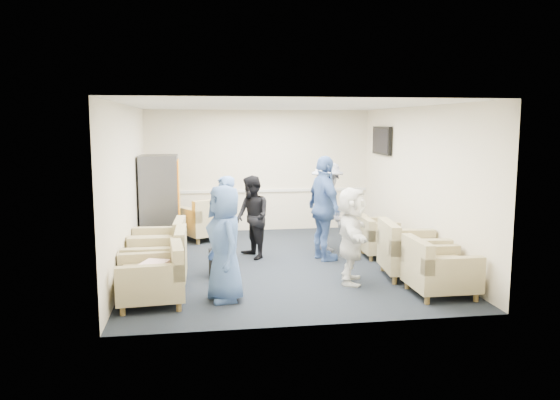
{
  "coord_description": "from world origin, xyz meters",
  "views": [
    {
      "loc": [
        -1.37,
        -9.14,
        2.4
      ],
      "look_at": [
        0.05,
        0.2,
        1.07
      ],
      "focal_mm": 35.0,
      "sensor_mm": 36.0,
      "label": 1
    }
  ],
  "objects": [
    {
      "name": "back_wall",
      "position": [
        0.0,
        3.0,
        1.35
      ],
      "size": [
        5.0,
        0.02,
        2.7
      ],
      "primitive_type": "cube",
      "color": "beige",
      "rests_on": "floor"
    },
    {
      "name": "armchair_right_midfar",
      "position": [
        1.89,
        0.17,
        0.31
      ],
      "size": [
        0.79,
        0.79,
        0.61
      ],
      "rotation": [
        0.0,
        0.0,
        1.54
      ],
      "color": "#998B62",
      "rests_on": "floor"
    },
    {
      "name": "armchair_left_near",
      "position": [
        -1.96,
        -1.93,
        0.34
      ],
      "size": [
        0.93,
        0.93,
        0.69
      ],
      "rotation": [
        0.0,
        0.0,
        -1.49
      ],
      "color": "#998B62",
      "rests_on": "floor"
    },
    {
      "name": "floor",
      "position": [
        0.0,
        0.0,
        0.0
      ],
      "size": [
        6.0,
        6.0,
        0.0
      ],
      "primitive_type": "plane",
      "color": "black",
      "rests_on": "ground"
    },
    {
      "name": "armchair_left_far",
      "position": [
        -1.99,
        -0.17,
        0.36
      ],
      "size": [
        0.93,
        0.93,
        0.71
      ],
      "rotation": [
        0.0,
        0.0,
        -1.62
      ],
      "color": "#998B62",
      "rests_on": "floor"
    },
    {
      "name": "armchair_right_far",
      "position": [
        1.91,
        0.77,
        0.31
      ],
      "size": [
        0.81,
        0.81,
        0.61
      ],
      "rotation": [
        0.0,
        0.0,
        1.62
      ],
      "color": "#998B62",
      "rests_on": "floor"
    },
    {
      "name": "ceiling",
      "position": [
        0.0,
        0.0,
        2.7
      ],
      "size": [
        6.0,
        6.0,
        0.0
      ],
      "primitive_type": "plane",
      "rotation": [
        3.14,
        0.0,
        0.0
      ],
      "color": "silver",
      "rests_on": "back_wall"
    },
    {
      "name": "chair_rail",
      "position": [
        0.0,
        2.98,
        0.9
      ],
      "size": [
        4.98,
        0.04,
        0.06
      ],
      "primitive_type": "cube",
      "color": "silver",
      "rests_on": "back_wall"
    },
    {
      "name": "person_mid_left",
      "position": [
        -0.96,
        -0.48,
        0.79
      ],
      "size": [
        0.41,
        0.6,
        1.57
      ],
      "primitive_type": "imported",
      "rotation": [
        0.0,
        0.0,
        -1.51
      ],
      "color": "#41609D",
      "rests_on": "floor"
    },
    {
      "name": "armchair_left_mid",
      "position": [
        -1.95,
        -1.05,
        0.36
      ],
      "size": [
        0.91,
        0.91,
        0.72
      ],
      "rotation": [
        0.0,
        0.0,
        -1.58
      ],
      "color": "#998B62",
      "rests_on": "floor"
    },
    {
      "name": "person_back_right",
      "position": [
        1.05,
        0.8,
        0.85
      ],
      "size": [
        0.79,
        1.18,
        1.7
      ],
      "primitive_type": "imported",
      "rotation": [
        0.0,
        0.0,
        1.72
      ],
      "color": "beige",
      "rests_on": "floor"
    },
    {
      "name": "person_front_left",
      "position": [
        -1.02,
        -1.89,
        0.79
      ],
      "size": [
        0.69,
        0.88,
        1.59
      ],
      "primitive_type": "imported",
      "rotation": [
        0.0,
        0.0,
        -1.31
      ],
      "color": "#41609D",
      "rests_on": "floor"
    },
    {
      "name": "person_mid_right",
      "position": [
        0.82,
        0.09,
        0.92
      ],
      "size": [
        0.67,
        1.15,
        1.85
      ],
      "primitive_type": "imported",
      "rotation": [
        0.0,
        0.0,
        1.79
      ],
      "color": "#41609D",
      "rests_on": "floor"
    },
    {
      "name": "vending_machine",
      "position": [
        -2.09,
        1.56,
        0.9
      ],
      "size": [
        0.73,
        0.85,
        1.8
      ],
      "color": "#4D4E55",
      "rests_on": "floor"
    },
    {
      "name": "person_back_left",
      "position": [
        -0.42,
        0.4,
        0.74
      ],
      "size": [
        0.77,
        0.87,
        1.49
      ],
      "primitive_type": "imported",
      "rotation": [
        0.0,
        0.0,
        -1.24
      ],
      "color": "black",
      "rests_on": "floor"
    },
    {
      "name": "person_front_right",
      "position": [
        0.91,
        -1.34,
        0.73
      ],
      "size": [
        0.78,
        1.42,
        1.46
      ],
      "primitive_type": "imported",
      "rotation": [
        0.0,
        0.0,
        1.3
      ],
      "color": "white",
      "rests_on": "floor"
    },
    {
      "name": "armchair_right_midnear",
      "position": [
        1.89,
        -1.18,
        0.37
      ],
      "size": [
        1.03,
        1.03,
        0.75
      ],
      "rotation": [
        0.0,
        0.0,
        1.46
      ],
      "color": "#998B62",
      "rests_on": "floor"
    },
    {
      "name": "front_wall",
      "position": [
        0.0,
        -3.0,
        1.35
      ],
      "size": [
        5.0,
        0.02,
        2.7
      ],
      "primitive_type": "cube",
      "color": "beige",
      "rests_on": "floor"
    },
    {
      "name": "armchair_corner",
      "position": [
        -1.19,
        2.14,
        0.37
      ],
      "size": [
        1.26,
        1.26,
        0.75
      ],
      "rotation": [
        0.0,
        0.0,
        3.62
      ],
      "color": "#998B62",
      "rests_on": "floor"
    },
    {
      "name": "armchair_right_near",
      "position": [
        1.93,
        -2.12,
        0.34
      ],
      "size": [
        0.86,
        0.86,
        0.69
      ],
      "rotation": [
        0.0,
        0.0,
        1.57
      ],
      "color": "#998B62",
      "rests_on": "floor"
    },
    {
      "name": "right_wall",
      "position": [
        2.5,
        0.0,
        1.35
      ],
      "size": [
        0.02,
        6.0,
        2.7
      ],
      "primitive_type": "cube",
      "color": "beige",
      "rests_on": "floor"
    },
    {
      "name": "backpack",
      "position": [
        -1.06,
        -0.74,
        0.27
      ],
      "size": [
        0.33,
        0.25,
        0.53
      ],
      "rotation": [
        0.0,
        0.0,
        0.09
      ],
      "color": "black",
      "rests_on": "floor"
    },
    {
      "name": "left_wall",
      "position": [
        -2.5,
        0.0,
        1.35
      ],
      "size": [
        0.02,
        6.0,
        2.7
      ],
      "primitive_type": "cube",
      "color": "beige",
      "rests_on": "floor"
    },
    {
      "name": "tv",
      "position": [
        2.44,
        1.8,
        2.05
      ],
      "size": [
        0.1,
        1.0,
        0.58
      ],
      "color": "black",
      "rests_on": "right_wall"
    },
    {
      "name": "pillow",
      "position": [
        -1.97,
        -1.93,
        0.52
      ],
      "size": [
        0.43,
        0.49,
        0.12
      ],
      "primitive_type": "cube",
      "rotation": [
        0.0,
        0.0,
        -1.9
      ],
      "color": "white",
      "rests_on": "armchair_left_near"
    }
  ]
}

